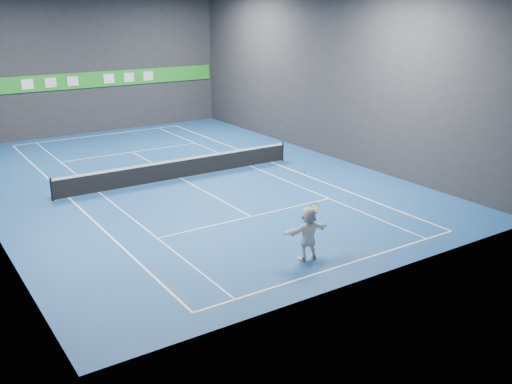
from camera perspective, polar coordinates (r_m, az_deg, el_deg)
ground at (r=28.39m, az=-7.52°, el=1.35°), size 26.00×26.00×0.00m
wall_back at (r=39.51m, az=-16.34°, el=12.17°), size 18.00×0.10×9.00m
wall_front at (r=16.85m, az=11.81°, el=5.32°), size 18.00×0.10×9.00m
wall_right at (r=32.33m, az=6.89°, el=11.57°), size 0.10×26.00×9.00m
baseline_near at (r=19.07m, az=8.59°, el=-7.30°), size 10.98×0.08×0.01m
baseline_far at (r=39.13m, az=-15.26°, el=5.52°), size 10.98×0.08×0.01m
sideline_doubles_left at (r=26.60m, az=-18.18°, el=-0.58°), size 0.08×23.78×0.01m
sideline_doubles_right at (r=31.07m, az=1.61°, el=2.97°), size 0.08×23.78×0.01m
sideline_singles_left at (r=26.96m, az=-15.37°, el=-0.07°), size 0.06×23.78×0.01m
sideline_singles_right at (r=30.32m, az=-0.53°, el=2.60°), size 0.06×23.78×0.01m
service_line_near at (r=23.09m, az=-0.48°, el=-2.47°), size 8.23×0.06×0.01m
service_line_far at (r=34.08m, az=-12.28°, el=3.93°), size 8.23×0.06×0.01m
center_service_line at (r=28.39m, az=-7.52°, el=1.35°), size 0.06×12.80×0.01m
player at (r=19.10m, az=5.23°, el=-4.12°), size 1.75×0.69×1.84m
tennis_ball at (r=18.47m, az=4.87°, el=2.00°), size 0.06×0.06×0.06m
tennis_net at (r=28.25m, az=-7.56°, el=2.40°), size 12.50×0.10×1.07m
sponsor_banner at (r=39.55m, az=-16.18°, el=10.73°), size 17.64×0.11×1.00m
tennis_racket at (r=19.02m, az=5.91°, el=-1.62°), size 0.43×0.37×0.59m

